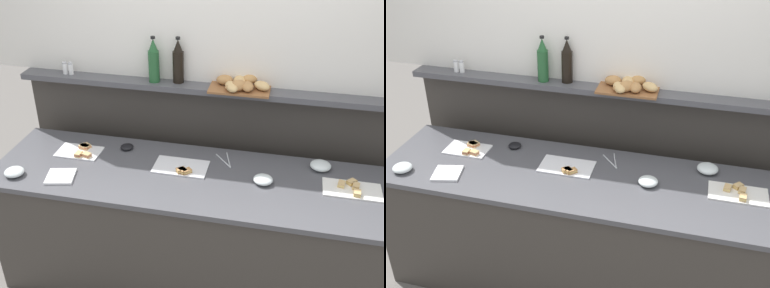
# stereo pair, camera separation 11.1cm
# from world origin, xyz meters

# --- Properties ---
(ground_plane) EXTENTS (12.00, 12.00, 0.00)m
(ground_plane) POSITION_xyz_m (0.00, 0.60, 0.00)
(ground_plane) COLOR slate
(buffet_counter) EXTENTS (2.71, 0.76, 0.90)m
(buffet_counter) POSITION_xyz_m (0.00, 0.00, 0.45)
(buffet_counter) COLOR #3D3833
(buffet_counter) RESTS_ON ground_plane
(back_ledge_unit) EXTENTS (2.82, 0.22, 1.32)m
(back_ledge_unit) POSITION_xyz_m (0.00, 0.56, 0.69)
(back_ledge_unit) COLOR #3D3833
(back_ledge_unit) RESTS_ON ground_plane
(sandwich_platter_rear) EXTENTS (0.35, 0.19, 0.04)m
(sandwich_platter_rear) POSITION_xyz_m (0.91, 0.06, 0.91)
(sandwich_platter_rear) COLOR white
(sandwich_platter_rear) RESTS_ON buffet_counter
(sandwich_platter_front) EXTENTS (0.30, 0.19, 0.04)m
(sandwich_platter_front) POSITION_xyz_m (-0.87, 0.12, 0.91)
(sandwich_platter_front) COLOR white
(sandwich_platter_front) RESTS_ON buffet_counter
(sandwich_platter_side) EXTENTS (0.35, 0.21, 0.04)m
(sandwich_platter_side) POSITION_xyz_m (-0.15, 0.07, 0.91)
(sandwich_platter_side) COLOR silver
(sandwich_platter_side) RESTS_ON buffet_counter
(glass_bowl_large) EXTENTS (0.13, 0.13, 0.05)m
(glass_bowl_large) POSITION_xyz_m (0.73, 0.26, 0.93)
(glass_bowl_large) COLOR silver
(glass_bowl_large) RESTS_ON buffet_counter
(glass_bowl_medium) EXTENTS (0.12, 0.12, 0.05)m
(glass_bowl_medium) POSITION_xyz_m (0.38, 0.02, 0.92)
(glass_bowl_medium) COLOR silver
(glass_bowl_medium) RESTS_ON buffet_counter
(glass_bowl_small) EXTENTS (0.12, 0.12, 0.05)m
(glass_bowl_small) POSITION_xyz_m (-1.16, -0.24, 0.93)
(glass_bowl_small) COLOR silver
(glass_bowl_small) RESTS_ON buffet_counter
(condiment_bowl_teal) EXTENTS (0.09, 0.09, 0.03)m
(condiment_bowl_teal) POSITION_xyz_m (-0.58, 0.23, 0.92)
(condiment_bowl_teal) COLOR black
(condiment_bowl_teal) RESTS_ON buffet_counter
(serving_tongs) EXTENTS (0.13, 0.18, 0.01)m
(serving_tongs) POSITION_xyz_m (0.12, 0.22, 0.91)
(serving_tongs) COLOR #B7BABF
(serving_tongs) RESTS_ON buffet_counter
(napkin_stack) EXTENTS (0.20, 0.20, 0.02)m
(napkin_stack) POSITION_xyz_m (-0.87, -0.20, 0.91)
(napkin_stack) COLOR white
(napkin_stack) RESTS_ON buffet_counter
(wine_bottle_green) EXTENTS (0.08, 0.08, 0.32)m
(wine_bottle_green) POSITION_xyz_m (-0.44, 0.48, 1.46)
(wine_bottle_green) COLOR #23562D
(wine_bottle_green) RESTS_ON back_ledge_unit
(wine_bottle_dark) EXTENTS (0.08, 0.08, 0.32)m
(wine_bottle_dark) POSITION_xyz_m (-0.27, 0.50, 1.46)
(wine_bottle_dark) COLOR black
(wine_bottle_dark) RESTS_ON back_ledge_unit
(salt_shaker) EXTENTS (0.03, 0.03, 0.09)m
(salt_shaker) POSITION_xyz_m (-1.10, 0.48, 1.36)
(salt_shaker) COLOR white
(salt_shaker) RESTS_ON back_ledge_unit
(pepper_shaker) EXTENTS (0.03, 0.03, 0.09)m
(pepper_shaker) POSITION_xyz_m (-1.05, 0.48, 1.36)
(pepper_shaker) COLOR white
(pepper_shaker) RESTS_ON back_ledge_unit
(bread_basket) EXTENTS (0.42, 0.32, 0.08)m
(bread_basket) POSITION_xyz_m (0.16, 0.47, 1.36)
(bread_basket) COLOR brown
(bread_basket) RESTS_ON back_ledge_unit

